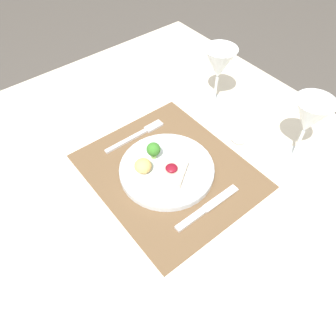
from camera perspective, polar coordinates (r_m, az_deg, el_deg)
The scene contains 9 objects.
ground_plane at distance 1.54m, azimuth 0.08°, elevation -19.21°, with size 8.00×8.00×0.00m, color #4C4742.
dining_table at distance 0.93m, azimuth 0.12°, elevation -4.42°, with size 1.22×1.08×0.78m.
placemat at distance 0.85m, azimuth 0.13°, elevation -0.53°, with size 0.43×0.37×0.00m, color brown.
dinner_plate at distance 0.84m, azimuth -0.19°, elevation -0.27°, with size 0.24×0.24×0.07m.
fork at distance 0.94m, azimuth -5.12°, elevation 5.87°, with size 0.02×0.19×0.01m.
knife at distance 0.78m, azimuth 6.22°, elevation -7.35°, with size 0.02×0.19×0.01m.
spoon at distance 0.96m, azimuth 10.89°, elevation 5.86°, with size 0.18×0.04×0.01m.
wine_glass_near at distance 0.86m, azimuth 23.37°, elevation 7.91°, with size 0.10×0.10×0.19m.
wine_glass_far at distance 0.98m, azimuth 8.84°, elevation 17.24°, with size 0.10×0.10×0.19m.
Camera 1 is at (0.42, -0.34, 1.44)m, focal length 35.00 mm.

